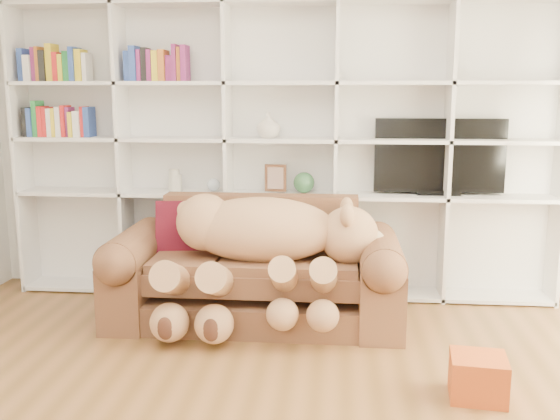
# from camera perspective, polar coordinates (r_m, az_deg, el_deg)

# --- Properties ---
(wall_back) EXTENTS (5.00, 0.02, 2.70)m
(wall_back) POSITION_cam_1_polar(r_m,az_deg,el_deg) (5.27, 0.35, 7.15)
(wall_back) COLOR white
(wall_back) RESTS_ON floor
(bookshelf) EXTENTS (4.43, 0.35, 2.40)m
(bookshelf) POSITION_cam_1_polar(r_m,az_deg,el_deg) (5.16, -2.46, 6.57)
(bookshelf) COLOR white
(bookshelf) RESTS_ON floor
(sofa) EXTENTS (2.13, 0.92, 0.89)m
(sofa) POSITION_cam_1_polar(r_m,az_deg,el_deg) (4.67, -2.19, -6.01)
(sofa) COLOR brown
(sofa) RESTS_ON floor
(teddy_bear) EXTENTS (1.59, 0.87, 0.92)m
(teddy_bear) POSITION_cam_1_polar(r_m,az_deg,el_deg) (4.41, -1.67, -3.17)
(teddy_bear) COLOR tan
(teddy_bear) RESTS_ON sofa
(throw_pillow) EXTENTS (0.43, 0.28, 0.43)m
(throw_pillow) POSITION_cam_1_polar(r_m,az_deg,el_deg) (4.84, -8.83, -1.61)
(throw_pillow) COLOR #580F1B
(throw_pillow) RESTS_ON sofa
(gift_box) EXTENTS (0.33, 0.32, 0.24)m
(gift_box) POSITION_cam_1_polar(r_m,az_deg,el_deg) (3.76, 17.65, -14.36)
(gift_box) COLOR #BC4A19
(gift_box) RESTS_ON floor
(tv) EXTENTS (1.03, 0.18, 0.61)m
(tv) POSITION_cam_1_polar(r_m,az_deg,el_deg) (5.18, 14.34, 4.70)
(tv) COLOR black
(tv) RESTS_ON bookshelf
(picture_frame) EXTENTS (0.18, 0.05, 0.22)m
(picture_frame) POSITION_cam_1_polar(r_m,az_deg,el_deg) (5.12, -0.41, 2.95)
(picture_frame) COLOR #502E1B
(picture_frame) RESTS_ON bookshelf
(green_vase) EXTENTS (0.17, 0.17, 0.17)m
(green_vase) POSITION_cam_1_polar(r_m,az_deg,el_deg) (5.10, 2.21, 2.51)
(green_vase) COLOR #305D37
(green_vase) RESTS_ON bookshelf
(figurine_tall) EXTENTS (0.12, 0.12, 0.18)m
(figurine_tall) POSITION_cam_1_polar(r_m,az_deg,el_deg) (5.27, -9.64, 2.70)
(figurine_tall) COLOR beige
(figurine_tall) RESTS_ON bookshelf
(figurine_short) EXTENTS (0.11, 0.11, 0.14)m
(figurine_short) POSITION_cam_1_polar(r_m,az_deg,el_deg) (5.27, -9.38, 2.45)
(figurine_short) COLOR beige
(figurine_short) RESTS_ON bookshelf
(snow_globe) EXTENTS (0.11, 0.11, 0.11)m
(snow_globe) POSITION_cam_1_polar(r_m,az_deg,el_deg) (5.20, -6.10, 2.31)
(snow_globe) COLOR silver
(snow_globe) RESTS_ON bookshelf
(shelf_vase) EXTENTS (0.21, 0.21, 0.20)m
(shelf_vase) POSITION_cam_1_polar(r_m,az_deg,el_deg) (5.08, -1.06, 7.76)
(shelf_vase) COLOR beige
(shelf_vase) RESTS_ON bookshelf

